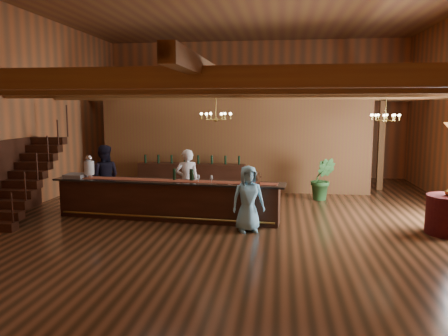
# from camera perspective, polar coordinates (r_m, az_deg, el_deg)

# --- Properties ---
(floor) EXTENTS (14.00, 14.00, 0.00)m
(floor) POSITION_cam_1_polar(r_m,az_deg,el_deg) (11.45, 1.83, -6.40)
(floor) COLOR brown
(floor) RESTS_ON ground
(wall_back) EXTENTS (12.00, 0.10, 5.50)m
(wall_back) POSITION_cam_1_polar(r_m,az_deg,el_deg) (18.08, 4.07, 7.62)
(wall_back) COLOR #B25D30
(wall_back) RESTS_ON floor
(wall_front) EXTENTS (12.00, 0.10, 5.50)m
(wall_front) POSITION_cam_1_polar(r_m,az_deg,el_deg) (4.19, -7.57, 6.87)
(wall_front) COLOR #B25D30
(wall_front) RESTS_ON floor
(wall_left) EXTENTS (0.10, 14.00, 5.50)m
(wall_left) POSITION_cam_1_polar(r_m,az_deg,el_deg) (13.12, -25.39, 6.81)
(wall_left) COLOR #B25D30
(wall_left) RESTS_ON floor
(beam_grid) EXTENTS (11.90, 13.90, 0.39)m
(beam_grid) POSITION_cam_1_polar(r_m,az_deg,el_deg) (11.61, 2.15, 9.94)
(beam_grid) COLOR brown
(beam_grid) RESTS_ON wall_left
(support_posts) EXTENTS (9.20, 10.20, 3.20)m
(support_posts) POSITION_cam_1_polar(r_m,az_deg,el_deg) (10.67, 1.60, 1.30)
(support_posts) COLOR brown
(support_posts) RESTS_ON floor
(partition_wall) EXTENTS (9.00, 0.18, 3.10)m
(partition_wall) POSITION_cam_1_polar(r_m,az_deg,el_deg) (14.69, 1.26, 2.90)
(partition_wall) COLOR brown
(partition_wall) RESTS_ON floor
(staircase) EXTENTS (1.00, 2.80, 2.00)m
(staircase) POSITION_cam_1_polar(r_m,az_deg,el_deg) (12.34, -24.62, -1.34)
(staircase) COLOR #3C1D13
(staircase) RESTS_ON floor
(backroom_boxes) EXTENTS (4.10, 0.60, 1.10)m
(backroom_boxes) POSITION_cam_1_polar(r_m,az_deg,el_deg) (16.76, 2.69, -0.01)
(backroom_boxes) COLOR #3C1D13
(backroom_boxes) RESTS_ON floor
(tasting_bar) EXTENTS (6.01, 1.23, 1.01)m
(tasting_bar) POSITION_cam_1_polar(r_m,az_deg,el_deg) (11.21, -7.44, -4.11)
(tasting_bar) COLOR #3C1D13
(tasting_bar) RESTS_ON floor
(beverage_dispenser) EXTENTS (0.26, 0.26, 0.60)m
(beverage_dispenser) POSITION_cam_1_polar(r_m,az_deg,el_deg) (12.02, -17.21, 0.16)
(beverage_dispenser) COLOR silver
(beverage_dispenser) RESTS_ON tasting_bar
(glass_rack_tray) EXTENTS (0.50, 0.50, 0.10)m
(glass_rack_tray) POSITION_cam_1_polar(r_m,az_deg,el_deg) (12.14, -18.81, -0.96)
(glass_rack_tray) COLOR gray
(glass_rack_tray) RESTS_ON tasting_bar
(raffle_drum) EXTENTS (0.34, 0.24, 0.30)m
(raffle_drum) POSITION_cam_1_polar(r_m,az_deg,el_deg) (10.52, 3.83, -1.17)
(raffle_drum) COLOR brown
(raffle_drum) RESTS_ON tasting_bar
(bar_bottle_0) EXTENTS (0.07, 0.07, 0.30)m
(bar_bottle_0) POSITION_cam_1_polar(r_m,az_deg,el_deg) (11.15, -6.53, -0.82)
(bar_bottle_0) COLOR black
(bar_bottle_0) RESTS_ON tasting_bar
(bar_bottle_1) EXTENTS (0.07, 0.07, 0.30)m
(bar_bottle_1) POSITION_cam_1_polar(r_m,az_deg,el_deg) (11.02, -4.35, -0.90)
(bar_bottle_1) COLOR black
(bar_bottle_1) RESTS_ON tasting_bar
(bar_bottle_2) EXTENTS (0.07, 0.07, 0.30)m
(bar_bottle_2) POSITION_cam_1_polar(r_m,az_deg,el_deg) (11.01, -4.18, -0.90)
(bar_bottle_2) COLOR black
(bar_bottle_2) RESTS_ON tasting_bar
(backbar_shelf) EXTENTS (3.57, 0.73, 1.00)m
(backbar_shelf) POSITION_cam_1_polar(r_m,az_deg,el_deg) (14.49, -4.24, -1.38)
(backbar_shelf) COLOR #3C1D13
(backbar_shelf) RESTS_ON floor
(chandelier_left) EXTENTS (0.80, 0.80, 0.74)m
(chandelier_left) POSITION_cam_1_polar(r_m,az_deg,el_deg) (11.33, -1.07, 6.82)
(chandelier_left) COLOR #AF923F
(chandelier_left) RESTS_ON beam_grid
(chandelier_right) EXTENTS (0.80, 0.80, 0.79)m
(chandelier_right) POSITION_cam_1_polar(r_m,az_deg,el_deg) (13.14, 20.32, 6.26)
(chandelier_right) COLOR #AF923F
(chandelier_right) RESTS_ON beam_grid
(bartender) EXTENTS (0.71, 0.56, 1.72)m
(bartender) POSITION_cam_1_polar(r_m,az_deg,el_deg) (11.83, -4.82, -1.69)
(bartender) COLOR white
(bartender) RESTS_ON floor
(staff_second) EXTENTS (1.00, 0.85, 1.81)m
(staff_second) POSITION_cam_1_polar(r_m,az_deg,el_deg) (12.59, -15.39, -1.18)
(staff_second) COLOR black
(staff_second) RESTS_ON floor
(guest) EXTENTS (0.86, 0.69, 1.53)m
(guest) POSITION_cam_1_polar(r_m,az_deg,el_deg) (9.99, 3.18, -4.03)
(guest) COLOR #81C8E6
(guest) RESTS_ON floor
(floor_plant) EXTENTS (0.79, 0.66, 1.32)m
(floor_plant) POSITION_cam_1_polar(r_m,az_deg,el_deg) (13.70, 12.74, -1.40)
(floor_plant) COLOR #2A5C27
(floor_plant) RESTS_ON floor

